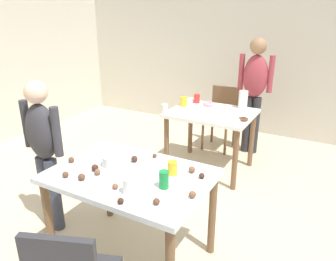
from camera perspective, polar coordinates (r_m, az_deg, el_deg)
name	(u,v)px	position (r m, az deg, el deg)	size (l,w,h in m)	color
ground_plane	(149,243)	(2.91, -3.43, -19.37)	(6.40, 6.40, 0.00)	beige
wall_back	(258,51)	(5.25, 15.79, 13.55)	(6.40, 0.10, 2.60)	beige
dining_table_near	(131,185)	(2.42, -6.65, -9.64)	(1.17, 0.81, 0.75)	silver
dining_table_far	(211,121)	(3.86, 7.68, 1.74)	(0.97, 0.79, 0.75)	white
chair_far_table	(222,114)	(4.62, 9.52, 2.95)	(0.41, 0.41, 0.87)	brown
person_girl_near	(44,146)	(2.89, -21.27, -2.59)	(0.45, 0.22, 1.35)	#383D4C
person_adult_far	(255,86)	(4.41, 15.16, 7.65)	(0.45, 0.22, 1.56)	#28282D
mixing_bowl	(113,160)	(2.49, -9.70, -5.26)	(0.17, 0.17, 0.08)	white
soda_can	(164,180)	(2.15, -0.73, -8.73)	(0.07, 0.07, 0.12)	#198438
fork_near	(100,158)	(2.64, -12.04, -4.79)	(0.17, 0.02, 0.01)	silver
cup_near_0	(172,168)	(2.32, 0.78, -6.67)	(0.07, 0.07, 0.10)	yellow
cup_near_1	(129,186)	(2.11, -6.88, -9.71)	(0.09, 0.09, 0.11)	white
cake_ball_0	(156,201)	(2.00, -2.07, -12.51)	(0.04, 0.04, 0.04)	brown
cake_ball_1	(192,169)	(2.36, 4.28, -6.94)	(0.05, 0.05, 0.05)	brown
cake_ball_2	(192,194)	(2.07, 4.37, -11.28)	(0.05, 0.05, 0.05)	brown
cake_ball_3	(65,175)	(2.41, -17.80, -7.47)	(0.04, 0.04, 0.04)	brown
cake_ball_4	(71,160)	(2.62, -16.84, -5.03)	(0.05, 0.05, 0.05)	brown
cake_ball_5	(97,172)	(2.38, -12.46, -7.22)	(0.05, 0.05, 0.05)	brown
cake_ball_6	(134,159)	(2.53, -6.01, -5.06)	(0.05, 0.05, 0.05)	#3D2319
cake_ball_7	(82,177)	(2.34, -15.14, -7.99)	(0.05, 0.05, 0.05)	brown
cake_ball_8	(162,172)	(2.33, -1.11, -7.49)	(0.04, 0.04, 0.04)	brown
cake_ball_9	(115,186)	(2.18, -9.39, -9.78)	(0.04, 0.04, 0.04)	brown
cake_ball_10	(155,156)	(2.59, -2.39, -4.48)	(0.04, 0.04, 0.04)	brown
cake_ball_11	(202,176)	(2.29, 6.00, -8.04)	(0.04, 0.04, 0.04)	#3D2319
cake_ball_12	(95,168)	(2.44, -12.88, -6.48)	(0.05, 0.05, 0.05)	#3D2319
cake_ball_13	(121,201)	(2.03, -8.44, -12.30)	(0.04, 0.04, 0.04)	#3D2319
pitcher_far	(243,99)	(4.01, 13.26, 5.40)	(0.11, 0.11, 0.22)	white
cup_far_0	(184,101)	(4.01, 2.79, 5.19)	(0.08, 0.08, 0.12)	yellow
cup_far_1	(165,109)	(3.69, -0.60, 3.85)	(0.07, 0.07, 0.11)	white
cup_far_2	(197,98)	(4.16, 5.17, 5.70)	(0.07, 0.07, 0.12)	red
donut_far_0	(211,119)	(3.49, 7.73, 1.98)	(0.10, 0.10, 0.03)	white
donut_far_1	(191,100)	(4.24, 4.18, 5.46)	(0.13, 0.13, 0.04)	white
donut_far_2	(235,120)	(3.51, 11.88, 1.80)	(0.11, 0.11, 0.03)	white
donut_far_3	(209,104)	(4.07, 7.26, 4.71)	(0.14, 0.14, 0.04)	pink
donut_far_4	(243,119)	(3.57, 13.24, 2.00)	(0.11, 0.11, 0.03)	brown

